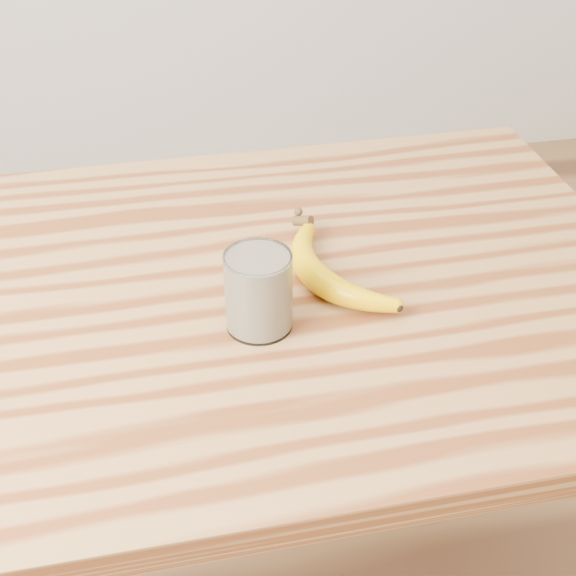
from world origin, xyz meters
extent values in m
cube|color=#9F6F3B|center=(0.00, 0.00, 0.88)|extent=(1.20, 0.80, 0.04)
cylinder|color=brown|center=(0.54, 0.34, 0.43)|extent=(0.06, 0.06, 0.86)
cylinder|color=white|center=(0.03, -0.09, 0.95)|extent=(0.09, 0.09, 0.11)
torus|color=white|center=(0.03, -0.09, 1.01)|extent=(0.09, 0.09, 0.00)
cylinder|color=beige|center=(0.03, -0.09, 0.95)|extent=(0.08, 0.08, 0.10)
camera|label=1|loc=(-0.10, -0.89, 1.55)|focal=50.00mm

